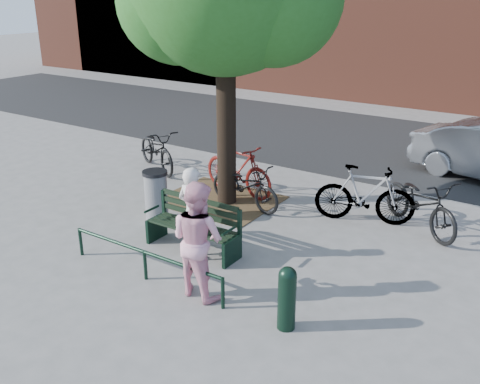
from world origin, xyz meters
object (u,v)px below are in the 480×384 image
Objects in this scene: park_bench at (195,224)px; bicycle_c at (245,186)px; person_left at (193,213)px; bollard at (287,296)px; litter_bin at (156,195)px; person_right at (198,239)px.

park_bench is 2.15m from bicycle_c.
person_left is 2.52m from bollard.
litter_bin is at bearing -26.43° from person_left.
person_right reaches higher than bollard.
bicycle_c reaches higher than bollard.
park_bench is 0.96× the size of bicycle_c.
person_right reaches higher than person_left.
bollard is 0.51× the size of bicycle_c.
person_left is at bearing -55.61° from park_bench.
bicycle_c is at bearing 130.50° from bollard.
bicycle_c is (-2.83, 3.31, -0.02)m from bollard.
bollard is 4.35m from bicycle_c.
park_bench is 1.53m from person_right.
bollard is at bearing -176.05° from person_right.
bollard is (1.54, -0.06, -0.40)m from person_right.
person_right is at bearing 132.96° from person_left.
person_right reaches higher than bicycle_c.
person_left is 1.18m from person_right.
park_bench is 1.87× the size of bollard.
bicycle_c is at bearing -76.45° from person_left.
person_left reaches higher than litter_bin.
park_bench is at bearing -54.17° from person_left.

